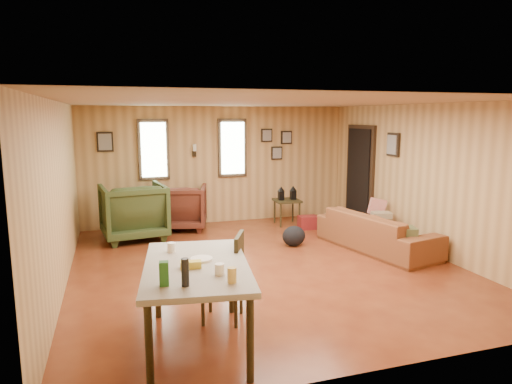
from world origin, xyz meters
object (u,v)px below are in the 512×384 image
at_px(recliner_green, 133,209).
at_px(dining_table, 196,272).
at_px(end_table, 154,209).
at_px(recliner_brown, 181,205).
at_px(sofa, 377,225).
at_px(side_table, 287,198).

relative_size(recliner_green, dining_table, 0.64).
height_order(end_table, dining_table, dining_table).
bearing_deg(end_table, recliner_brown, -19.02).
xyz_separation_m(sofa, side_table, (-0.77, 2.12, 0.12)).
distance_m(recliner_green, side_table, 3.05).
xyz_separation_m(sofa, recliner_green, (-3.81, 1.93, 0.14)).
distance_m(sofa, side_table, 2.26).
height_order(recliner_brown, dining_table, dining_table).
xyz_separation_m(sofa, end_table, (-3.40, 2.59, -0.01)).
relative_size(sofa, end_table, 2.97).
xyz_separation_m(recliner_green, side_table, (3.04, 0.19, -0.01)).
bearing_deg(end_table, sofa, -37.25).
xyz_separation_m(side_table, dining_table, (-2.66, -4.41, 0.21)).
bearing_deg(recliner_green, end_table, -129.72).
height_order(sofa, recliner_brown, recliner_brown).
bearing_deg(side_table, end_table, 169.96).
relative_size(recliner_brown, recliner_green, 0.87).
relative_size(sofa, recliner_green, 1.93).
height_order(recliner_brown, recliner_green, recliner_green).
bearing_deg(side_table, recliner_brown, 172.26).
height_order(recliner_green, end_table, recliner_green).
bearing_deg(sofa, end_table, 40.52).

